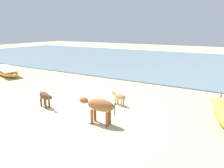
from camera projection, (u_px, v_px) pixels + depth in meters
ground at (72, 113)px, 8.87m from camera, size 80.00×80.00×0.00m
sea_water at (173, 62)px, 22.35m from camera, size 60.00×20.00×0.08m
fishing_boat_0 at (6, 71)px, 15.98m from camera, size 4.11×2.30×0.76m
cow_adult_brown at (99, 106)px, 7.68m from camera, size 1.50×0.52×0.97m
calf_near_dark at (45, 96)px, 9.37m from camera, size 1.06×0.53×0.70m
calf_far_tan at (119, 96)px, 9.66m from camera, size 0.87×0.45×0.58m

